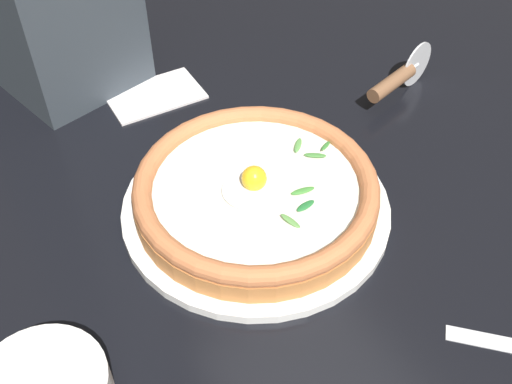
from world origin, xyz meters
The scene contains 5 objects.
ground_plane centered at (0.00, 0.00, -0.01)m, with size 2.40×2.40×0.03m, color black.
pizza_plate centered at (-0.04, -0.01, 0.01)m, with size 0.33×0.33×0.01m, color white.
pizza centered at (-0.04, -0.01, 0.03)m, with size 0.30×0.30×0.06m.
pizza_cutter centered at (0.26, 0.09, 0.04)m, with size 0.15×0.05×0.07m.
folded_napkin centered at (-0.05, 0.28, 0.00)m, with size 0.14×0.09×0.01m, color white.
Camera 1 is at (-0.30, -0.45, 0.55)m, focal length 41.95 mm.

